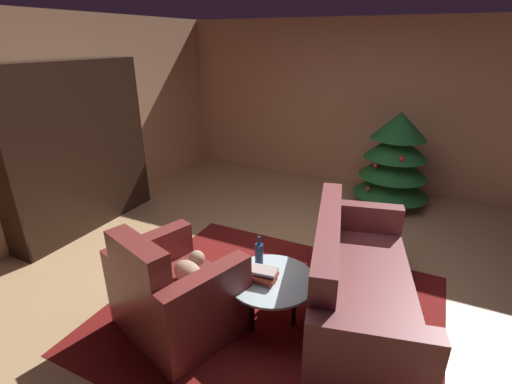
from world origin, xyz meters
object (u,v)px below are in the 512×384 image
(bottle_on_table, at_px, (259,255))
(decorated_tree, at_px, (395,160))
(couch_red, at_px, (355,288))
(armchair_red, at_px, (175,295))
(coffee_table, at_px, (271,282))
(book_stack_on_table, at_px, (264,275))
(bookshelf_unit, at_px, (85,147))

(bottle_on_table, relative_size, decorated_tree, 0.22)
(bottle_on_table, bearing_deg, couch_red, 15.13)
(armchair_red, relative_size, couch_red, 0.55)
(coffee_table, relative_size, decorated_tree, 0.55)
(book_stack_on_table, bearing_deg, couch_red, 29.83)
(couch_red, xyz_separation_m, coffee_table, (-0.62, -0.33, 0.07))
(couch_red, distance_m, decorated_tree, 2.65)
(book_stack_on_table, bearing_deg, coffee_table, 51.94)
(armchair_red, xyz_separation_m, decorated_tree, (1.25, 3.36, 0.34))
(decorated_tree, bearing_deg, couch_red, -89.16)
(bottle_on_table, bearing_deg, decorated_tree, 75.25)
(armchair_red, distance_m, bottle_on_table, 0.76)
(bookshelf_unit, bearing_deg, couch_red, -6.52)
(armchair_red, height_order, coffee_table, armchair_red)
(coffee_table, bearing_deg, bookshelf_unit, 165.64)
(armchair_red, bearing_deg, coffee_table, 31.89)
(bookshelf_unit, bearing_deg, coffee_table, -14.36)
(book_stack_on_table, bearing_deg, bookshelf_unit, 164.38)
(coffee_table, xyz_separation_m, decorated_tree, (0.58, 2.95, 0.28))
(bookshelf_unit, relative_size, coffee_table, 2.76)
(armchair_red, relative_size, coffee_table, 1.52)
(bookshelf_unit, xyz_separation_m, book_stack_on_table, (2.75, -0.77, -0.54))
(bottle_on_table, bearing_deg, armchair_red, -133.48)
(armchair_red, xyz_separation_m, bottle_on_table, (0.50, 0.53, 0.21))
(decorated_tree, bearing_deg, book_stack_on_table, -101.72)
(bookshelf_unit, distance_m, coffee_table, 2.95)
(bookshelf_unit, distance_m, couch_red, 3.51)
(couch_red, bearing_deg, coffee_table, -152.27)
(couch_red, xyz_separation_m, decorated_tree, (-0.04, 2.62, 0.36))
(bookshelf_unit, xyz_separation_m, bottle_on_table, (2.63, -0.60, -0.47))
(couch_red, distance_m, bottle_on_table, 0.84)
(armchair_red, bearing_deg, bottle_on_table, 46.52)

